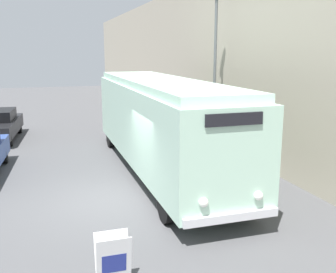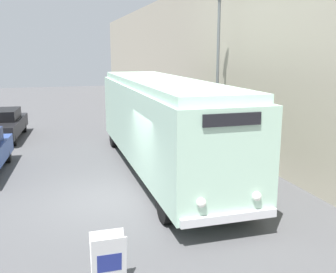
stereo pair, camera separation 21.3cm
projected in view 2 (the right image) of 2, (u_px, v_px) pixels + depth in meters
The scene contains 6 objects.
ground_plane at pixel (112, 200), 11.59m from camera, with size 80.00×80.00×0.00m, color #4C4C4F.
building_wall_right at pixel (193, 59), 21.83m from camera, with size 0.30×60.00×7.79m.
vintage_bus at pixel (162, 121), 14.01m from camera, with size 2.49×11.50×3.35m.
sign_board at pixel (109, 262), 7.18m from camera, with size 0.64×0.40×1.08m.
streetlamp at pixel (218, 51), 16.25m from camera, with size 0.36×0.36×6.72m.
parked_car_mid at pixel (1, 124), 19.50m from camera, with size 2.26×4.70×1.48m.
Camera 2 is at (-1.50, -10.95, 4.29)m, focal length 42.00 mm.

